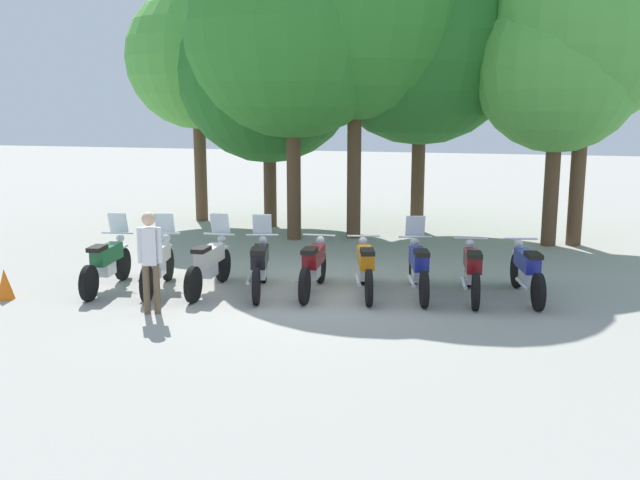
{
  "coord_description": "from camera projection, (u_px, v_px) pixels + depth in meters",
  "views": [
    {
      "loc": [
        3.42,
        -12.05,
        3.39
      ],
      "look_at": [
        0.0,
        0.5,
        0.9
      ],
      "focal_mm": 39.43,
      "sensor_mm": 36.0,
      "label": 1
    }
  ],
  "objects": [
    {
      "name": "ground_plane",
      "position": [
        313.0,
        293.0,
        12.94
      ],
      "size": [
        80.0,
        80.0,
        0.0
      ],
      "primitive_type": "plane",
      "color": "#9E9B93"
    },
    {
      "name": "motorcycle_0",
      "position": [
        107.0,
        262.0,
        13.12
      ],
      "size": [
        0.62,
        2.18,
        1.37
      ],
      "rotation": [
        0.0,
        0.0,
        1.73
      ],
      "color": "black",
      "rests_on": "ground_plane"
    },
    {
      "name": "motorcycle_1",
      "position": [
        158.0,
        263.0,
        13.07
      ],
      "size": [
        0.76,
        2.15,
        1.37
      ],
      "rotation": [
        0.0,
        0.0,
        1.81
      ],
      "color": "black",
      "rests_on": "ground_plane"
    },
    {
      "name": "motorcycle_2",
      "position": [
        209.0,
        263.0,
        13.01
      ],
      "size": [
        0.62,
        2.19,
        1.37
      ],
      "rotation": [
        0.0,
        0.0,
        1.63
      ],
      "color": "black",
      "rests_on": "ground_plane"
    },
    {
      "name": "motorcycle_3",
      "position": [
        260.0,
        265.0,
        12.91
      ],
      "size": [
        0.8,
        2.14,
        1.37
      ],
      "rotation": [
        0.0,
        0.0,
        1.84
      ],
      "color": "black",
      "rests_on": "ground_plane"
    },
    {
      "name": "motorcycle_4",
      "position": [
        313.0,
        266.0,
        12.89
      ],
      "size": [
        0.62,
        2.19,
        0.99
      ],
      "rotation": [
        0.0,
        0.0,
        1.65
      ],
      "color": "black",
      "rests_on": "ground_plane"
    },
    {
      "name": "motorcycle_5",
      "position": [
        365.0,
        267.0,
        12.81
      ],
      "size": [
        0.81,
        2.13,
        0.99
      ],
      "rotation": [
        0.0,
        0.0,
        1.85
      ],
      "color": "black",
      "rests_on": "ground_plane"
    },
    {
      "name": "motorcycle_6",
      "position": [
        418.0,
        267.0,
        12.72
      ],
      "size": [
        0.78,
        2.14,
        1.37
      ],
      "rotation": [
        0.0,
        0.0,
        1.83
      ],
      "color": "black",
      "rests_on": "ground_plane"
    },
    {
      "name": "motorcycle_7",
      "position": [
        472.0,
        270.0,
        12.56
      ],
      "size": [
        0.62,
        2.18,
        0.99
      ],
      "rotation": [
        0.0,
        0.0,
        1.71
      ],
      "color": "black",
      "rests_on": "ground_plane"
    },
    {
      "name": "motorcycle_8",
      "position": [
        527.0,
        270.0,
        12.52
      ],
      "size": [
        0.73,
        2.16,
        0.99
      ],
      "rotation": [
        0.0,
        0.0,
        1.8
      ],
      "color": "black",
      "rests_on": "ground_plane"
    },
    {
      "name": "person_0",
      "position": [
        150.0,
        255.0,
        11.48
      ],
      "size": [
        0.4,
        0.28,
        1.7
      ],
      "rotation": [
        0.0,
        0.0,
        1.9
      ],
      "color": "brown",
      "rests_on": "ground_plane"
    },
    {
      "name": "tree_0",
      "position": [
        197.0,
        59.0,
        20.24
      ],
      "size": [
        4.07,
        4.07,
        6.78
      ],
      "color": "brown",
      "rests_on": "ground_plane"
    },
    {
      "name": "tree_1",
      "position": [
        269.0,
        71.0,
        19.27
      ],
      "size": [
        5.02,
        5.02,
        6.84
      ],
      "color": "brown",
      "rests_on": "ground_plane"
    },
    {
      "name": "tree_2",
      "position": [
        293.0,
        28.0,
        17.18
      ],
      "size": [
        5.4,
        5.4,
        7.98
      ],
      "color": "brown",
      "rests_on": "ground_plane"
    },
    {
      "name": "tree_3",
      "position": [
        356.0,
        7.0,
        17.28
      ],
      "size": [
        5.57,
        5.57,
        8.58
      ],
      "color": "brown",
      "rests_on": "ground_plane"
    },
    {
      "name": "tree_4",
      "position": [
        421.0,
        39.0,
        18.31
      ],
      "size": [
        5.52,
        5.52,
        7.87
      ],
      "color": "brown",
      "rests_on": "ground_plane"
    },
    {
      "name": "tree_5",
      "position": [
        559.0,
        69.0,
        16.55
      ],
      "size": [
        3.97,
        3.97,
        6.25
      ],
      "color": "brown",
      "rests_on": "ground_plane"
    },
    {
      "name": "tree_6",
      "position": [
        588.0,
        27.0,
        16.41
      ],
      "size": [
        4.61,
        4.61,
        7.52
      ],
      "color": "brown",
      "rests_on": "ground_plane"
    },
    {
      "name": "traffic_cone",
      "position": [
        5.0,
        284.0,
        12.47
      ],
      "size": [
        0.32,
        0.32,
        0.55
      ],
      "primitive_type": "cone",
      "color": "orange",
      "rests_on": "ground_plane"
    }
  ]
}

